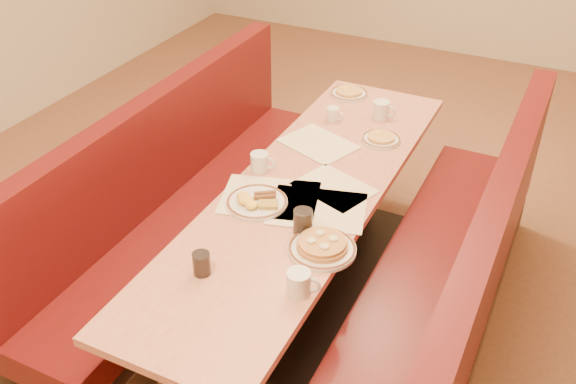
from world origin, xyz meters
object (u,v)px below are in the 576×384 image
at_px(booth_right, 444,294).
at_px(eggs_plate, 256,202).
at_px(diner_table, 305,249).
at_px(soda_tumbler_mid, 303,222).
at_px(coffee_mug_d, 333,114).
at_px(pancake_plate, 322,247).
at_px(coffee_mug_c, 382,110).
at_px(booth_left, 186,215).
at_px(coffee_mug_b, 260,162).
at_px(coffee_mug_a, 300,283).
at_px(soda_tumbler_near, 202,264).

xyz_separation_m(booth_right, eggs_plate, (-0.88, -0.22, 0.41)).
height_order(diner_table, soda_tumbler_mid, soda_tumbler_mid).
bearing_deg(coffee_mug_d, diner_table, -71.86).
xyz_separation_m(coffee_mug_d, soda_tumbler_mid, (0.29, -1.04, 0.02)).
height_order(diner_table, pancake_plate, pancake_plate).
distance_m(eggs_plate, coffee_mug_d, 0.94).
height_order(booth_right, coffee_mug_c, booth_right).
relative_size(booth_left, coffee_mug_b, 19.59).
bearing_deg(pancake_plate, coffee_mug_a, -84.98).
distance_m(coffee_mug_a, soda_tumbler_mid, 0.39).
distance_m(pancake_plate, eggs_plate, 0.45).
height_order(booth_left, soda_tumbler_near, booth_left).
bearing_deg(coffee_mug_a, soda_tumbler_near, 175.88).
bearing_deg(soda_tumbler_near, coffee_mug_a, 9.09).
bearing_deg(booth_right, coffee_mug_b, 177.08).
distance_m(coffee_mug_c, soda_tumbler_mid, 1.19).
height_order(coffee_mug_b, soda_tumbler_near, soda_tumbler_near).
xyz_separation_m(booth_left, pancake_plate, (0.99, -0.40, 0.41)).
relative_size(coffee_mug_d, soda_tumbler_near, 1.04).
height_order(coffee_mug_d, soda_tumbler_near, soda_tumbler_near).
bearing_deg(coffee_mug_c, booth_right, -55.13).
xyz_separation_m(diner_table, pancake_plate, (0.26, -0.40, 0.40)).
distance_m(eggs_plate, coffee_mug_c, 1.12).
bearing_deg(coffee_mug_c, coffee_mug_d, -150.08).
xyz_separation_m(eggs_plate, coffee_mug_c, (0.24, 1.09, 0.04)).
bearing_deg(booth_left, coffee_mug_d, 51.23).
xyz_separation_m(booth_left, coffee_mug_c, (0.82, 0.87, 0.44)).
relative_size(coffee_mug_b, soda_tumbler_near, 1.28).
distance_m(booth_left, coffee_mug_c, 1.27).
bearing_deg(eggs_plate, diner_table, 55.78).
bearing_deg(booth_left, coffee_mug_a, -33.80).
distance_m(diner_table, soda_tumbler_mid, 0.56).
distance_m(booth_right, pancake_plate, 0.75).
xyz_separation_m(booth_right, coffee_mug_a, (-0.45, -0.68, 0.44)).
distance_m(booth_left, coffee_mug_b, 0.64).
height_order(coffee_mug_c, soda_tumbler_mid, soda_tumbler_mid).
distance_m(booth_left, soda_tumbler_near, 1.06).
relative_size(booth_left, soda_tumbler_near, 25.07).
xyz_separation_m(pancake_plate, soda_tumbler_mid, (-0.13, 0.08, 0.04)).
height_order(booth_right, eggs_plate, booth_right).
height_order(diner_table, coffee_mug_c, coffee_mug_c).
distance_m(diner_table, coffee_mug_c, 0.97).
xyz_separation_m(booth_right, coffee_mug_b, (-1.01, 0.05, 0.44)).
bearing_deg(eggs_plate, soda_tumbler_mid, -18.99).
height_order(booth_right, coffee_mug_b, booth_right).
distance_m(coffee_mug_b, soda_tumbler_near, 0.81).
bearing_deg(diner_table, booth_right, 0.00).
bearing_deg(soda_tumbler_near, coffee_mug_b, 101.16).
relative_size(diner_table, pancake_plate, 8.59).
bearing_deg(diner_table, eggs_plate, -124.22).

